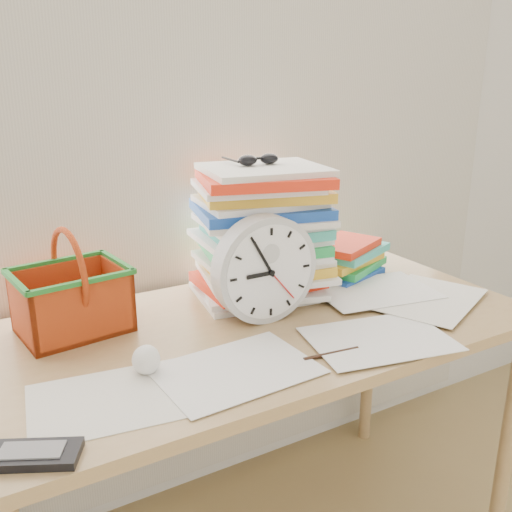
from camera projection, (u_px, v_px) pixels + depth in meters
curtain at (192, 94)px, 1.59m from camera, size 2.40×0.01×2.50m
desk at (260, 349)px, 1.47m from camera, size 1.40×0.70×0.75m
paper_stack at (259, 233)px, 1.58m from camera, size 0.41×0.36×0.37m
clock at (265, 269)px, 1.43m from camera, size 0.28×0.06×0.28m
sunglasses at (258, 159)px, 1.54m from camera, size 0.14×0.12×0.03m
book_stack at (347, 258)px, 1.78m from camera, size 0.32×0.28×0.11m
basket at (70, 282)px, 1.37m from camera, size 0.28×0.23×0.26m
crumpled_ball at (146, 359)px, 1.20m from camera, size 0.06×0.06×0.06m
pen at (331, 354)px, 1.28m from camera, size 0.14×0.03×0.01m
calculator at (32, 455)px, 0.93m from camera, size 0.17×0.13×0.02m
scattered_papers at (260, 320)px, 1.45m from camera, size 1.26×0.42×0.02m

